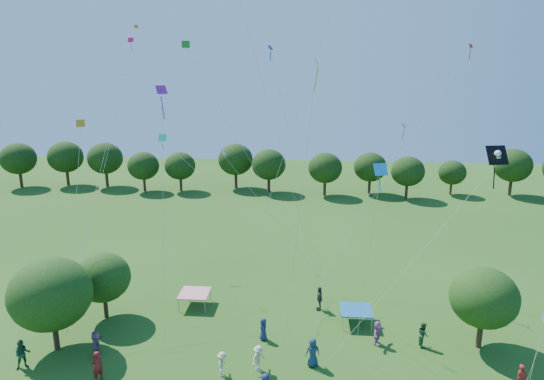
% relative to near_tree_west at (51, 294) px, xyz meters
% --- Properties ---
extents(near_tree_west, '(5.10, 5.10, 6.21)m').
position_rel_near_tree_west_xyz_m(near_tree_west, '(0.00, 0.00, 0.00)').
color(near_tree_west, '#422B19').
rests_on(near_tree_west, ground).
extents(near_tree_north, '(3.90, 3.90, 4.90)m').
position_rel_near_tree_west_xyz_m(near_tree_north, '(1.49, 4.24, -0.77)').
color(near_tree_north, '#422B19').
rests_on(near_tree_north, ground).
extents(near_tree_east, '(4.28, 4.28, 5.45)m').
position_rel_near_tree_west_xyz_m(near_tree_east, '(27.24, 2.43, -0.39)').
color(near_tree_east, '#422B19').
rests_on(near_tree_east, ground).
extents(treeline, '(88.01, 8.77, 6.77)m').
position_rel_near_tree_west_xyz_m(treeline, '(12.23, 41.14, 0.18)').
color(treeline, '#422B19').
rests_on(treeline, ground).
extents(tent_red_stripe, '(2.20, 2.20, 1.10)m').
position_rel_near_tree_west_xyz_m(tent_red_stripe, '(7.51, 6.45, -2.87)').
color(tent_red_stripe, red).
rests_on(tent_red_stripe, ground).
extents(tent_blue, '(2.20, 2.20, 1.10)m').
position_rel_near_tree_west_xyz_m(tent_blue, '(19.52, 4.80, -2.87)').
color(tent_blue, '#165893').
rests_on(tent_blue, ground).
extents(crowd_person_0, '(1.01, 0.72, 1.84)m').
position_rel_near_tree_west_xyz_m(crowd_person_0, '(16.45, -0.48, -2.99)').
color(crowd_person_0, '#1A314C').
rests_on(crowd_person_0, ground).
extents(crowd_person_1, '(0.80, 0.83, 1.88)m').
position_rel_near_tree_west_xyz_m(crowd_person_1, '(4.01, -2.87, -2.97)').
color(crowd_person_1, maroon).
rests_on(crowd_person_1, ground).
extents(crowd_person_2, '(1.03, 0.92, 1.85)m').
position_rel_near_tree_west_xyz_m(crowd_person_2, '(-0.99, -2.08, -2.98)').
color(crowd_person_2, '#214D31').
rests_on(crowd_person_2, ground).
extents(crowd_person_3, '(0.48, 1.02, 1.53)m').
position_rel_near_tree_west_xyz_m(crowd_person_3, '(11.15, -1.87, -3.14)').
color(crowd_person_3, beige).
rests_on(crowd_person_3, ground).
extents(crowd_person_5, '(0.87, 1.68, 1.72)m').
position_rel_near_tree_west_xyz_m(crowd_person_5, '(2.88, -0.52, -3.05)').
color(crowd_person_5, '#854D73').
rests_on(crowd_person_5, ground).
extents(crowd_person_6, '(0.54, 0.83, 1.55)m').
position_rel_near_tree_west_xyz_m(crowd_person_6, '(13.18, 2.19, -3.13)').
color(crowd_person_6, navy).
rests_on(crowd_person_6, ground).
extents(crowd_person_8, '(0.51, 0.86, 1.68)m').
position_rel_near_tree_west_xyz_m(crowd_person_8, '(23.62, 2.25, -3.06)').
color(crowd_person_8, '#214F2B').
rests_on(crowd_person_8, ground).
extents(crowd_person_9, '(0.99, 1.15, 1.63)m').
position_rel_near_tree_west_xyz_m(crowd_person_9, '(13.22, -1.20, -3.09)').
color(crowd_person_9, beige).
rests_on(crowd_person_9, ground).
extents(crowd_person_10, '(0.57, 1.12, 1.86)m').
position_rel_near_tree_west_xyz_m(crowd_person_10, '(16.97, 6.59, -2.98)').
color(crowd_person_10, '#423734').
rests_on(crowd_person_10, ground).
extents(crowd_person_11, '(1.19, 1.62, 1.65)m').
position_rel_near_tree_west_xyz_m(crowd_person_11, '(20.69, 2.22, -3.08)').
color(crowd_person_11, '#A9629D').
rests_on(crowd_person_11, ground).
extents(crowd_person_13, '(0.73, 0.57, 1.73)m').
position_rel_near_tree_west_xyz_m(crowd_person_13, '(28.04, -2.08, -3.04)').
color(crowd_person_13, maroon).
rests_on(crowd_person_13, ground).
extents(pirate_kite, '(9.37, 2.00, 12.39)m').
position_rel_near_tree_west_xyz_m(pirate_kite, '(25.64, -0.67, 9.01)').
color(pirate_kite, black).
extents(red_high_kite, '(7.74, 3.65, 23.71)m').
position_rel_near_tree_west_xyz_m(red_high_kite, '(16.86, 0.99, 15.90)').
color(red_high_kite, red).
extents(small_kite_0, '(0.51, 16.03, 18.80)m').
position_rel_near_tree_west_xyz_m(small_kite_0, '(0.55, 10.89, 10.30)').
color(small_kite_0, '#EC0D4D').
extents(small_kite_1, '(1.71, 1.35, 16.86)m').
position_rel_near_tree_west_xyz_m(small_kite_1, '(15.86, 0.27, 9.23)').
color(small_kite_1, '#EBB60C').
extents(small_kite_2, '(1.78, 7.76, 12.73)m').
position_rel_near_tree_west_xyz_m(small_kite_2, '(-0.09, 5.48, 7.36)').
color(small_kite_2, orange).
extents(small_kite_3, '(11.64, 5.69, 18.48)m').
position_rel_near_tree_west_xyz_m(small_kite_3, '(8.08, 13.41, 11.50)').
color(small_kite_3, '#1C7D16').
extents(small_kite_4, '(0.89, 2.73, 11.63)m').
position_rel_near_tree_west_xyz_m(small_kite_4, '(19.61, -1.63, 7.18)').
color(small_kite_4, '#167CDC').
extents(small_kite_5, '(6.60, 1.60, 23.64)m').
position_rel_near_tree_west_xyz_m(small_kite_5, '(12.77, 8.40, 12.10)').
color(small_kite_5, purple).
extents(small_kite_7, '(14.50, 6.85, 10.52)m').
position_rel_near_tree_west_xyz_m(small_kite_7, '(5.38, 14.38, 5.71)').
color(small_kite_7, '#0CC293').
extents(small_kite_8, '(12.02, 6.42, 18.19)m').
position_rel_near_tree_west_xyz_m(small_kite_8, '(24.95, 13.42, 9.30)').
color(small_kite_8, red).
extents(small_kite_9, '(1.19, 14.04, 19.64)m').
position_rel_near_tree_west_xyz_m(small_kite_9, '(1.55, 7.92, 9.25)').
color(small_kite_9, orange).
extents(small_kite_11, '(6.11, 2.72, 12.13)m').
position_rel_near_tree_west_xyz_m(small_kite_11, '(21.92, 11.05, 6.53)').
color(small_kite_11, green).
extents(small_kite_12, '(4.41, 0.47, 17.85)m').
position_rel_near_tree_west_xyz_m(small_kite_12, '(14.40, 8.75, 9.61)').
color(small_kite_12, blue).
extents(small_kite_13, '(0.70, 2.99, 15.42)m').
position_rel_near_tree_west_xyz_m(small_kite_13, '(7.72, -0.03, 9.64)').
color(small_kite_13, '#901891').
extents(small_kite_14, '(7.83, 0.65, 10.45)m').
position_rel_near_tree_west_xyz_m(small_kite_14, '(11.29, 8.71, 5.32)').
color(small_kite_14, silver).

